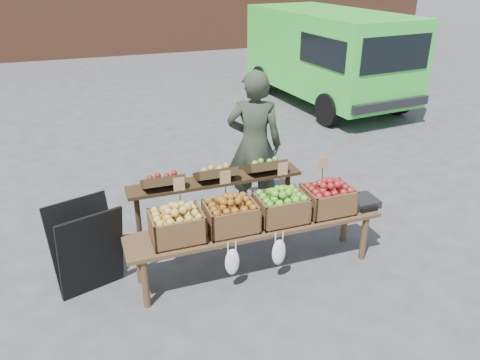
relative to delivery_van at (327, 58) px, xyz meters
name	(u,v)px	position (x,y,z in m)	size (l,w,h in m)	color
ground	(274,262)	(-3.63, -5.47, -1.02)	(80.00, 80.00, 0.00)	#4A4B4D
delivery_van	(327,58)	(0.00, 0.00, 0.00)	(2.08, 4.55, 2.04)	#38D93D
vendor	(254,145)	(-3.42, -4.31, -0.07)	(0.69, 0.45, 1.89)	#2C3626
chalkboard_sign	(87,249)	(-5.54, -5.28, -0.54)	(0.63, 0.35, 0.96)	black
back_table	(216,201)	(-4.08, -4.82, -0.50)	(2.10, 0.44, 1.04)	#302211
display_bench	(256,247)	(-3.87, -5.54, -0.73)	(2.70, 0.56, 0.57)	#4E361F
crate_golden_apples	(177,226)	(-4.69, -5.54, -0.31)	(0.50, 0.40, 0.28)	gold
crate_russet_pears	(231,217)	(-4.14, -5.54, -0.31)	(0.50, 0.40, 0.28)	#9A5A14
crate_red_apples	(281,208)	(-3.59, -5.54, -0.31)	(0.50, 0.40, 0.28)	#359114
crate_green_apples	(328,200)	(-3.04, -5.54, -0.31)	(0.50, 0.40, 0.28)	maroon
weighing_scale	(361,202)	(-2.62, -5.54, -0.41)	(0.34, 0.30, 0.08)	black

